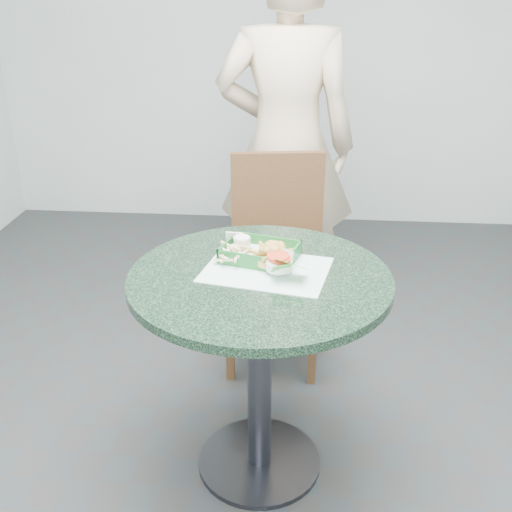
# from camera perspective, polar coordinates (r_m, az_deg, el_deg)

# --- Properties ---
(floor) EXTENTS (4.00, 5.00, 0.02)m
(floor) POSITION_cam_1_polar(r_m,az_deg,el_deg) (2.32, 0.31, -19.08)
(floor) COLOR #303335
(floor) RESTS_ON ground
(wall_back) EXTENTS (4.00, 0.04, 2.80)m
(wall_back) POSITION_cam_1_polar(r_m,az_deg,el_deg) (4.17, 3.27, 21.93)
(wall_back) COLOR silver
(wall_back) RESTS_ON ground
(cafe_table) EXTENTS (0.83, 0.83, 0.75)m
(cafe_table) POSITION_cam_1_polar(r_m,az_deg,el_deg) (1.96, 0.35, -6.76)
(cafe_table) COLOR #313239
(cafe_table) RESTS_ON floor
(dining_chair) EXTENTS (0.41, 0.41, 0.93)m
(dining_chair) POSITION_cam_1_polar(r_m,az_deg,el_deg) (2.66, 1.87, 0.98)
(dining_chair) COLOR #533315
(dining_chair) RESTS_ON floor
(diner_person) EXTENTS (0.79, 0.52, 2.15)m
(diner_person) POSITION_cam_1_polar(r_m,az_deg,el_deg) (2.80, 2.94, 13.83)
(diner_person) COLOR beige
(diner_person) RESTS_ON floor
(placemat) EXTENTS (0.43, 0.36, 0.00)m
(placemat) POSITION_cam_1_polar(r_m,az_deg,el_deg) (1.90, 0.99, -1.85)
(placemat) COLOR silver
(placemat) RESTS_ON cafe_table
(food_basket) EXTENTS (0.23, 0.17, 0.05)m
(food_basket) POSITION_cam_1_polar(r_m,az_deg,el_deg) (1.97, 0.37, -0.43)
(food_basket) COLOR #196124
(food_basket) RESTS_ON placemat
(crab_sandwich) EXTENTS (0.12, 0.12, 0.07)m
(crab_sandwich) POSITION_cam_1_polar(r_m,az_deg,el_deg) (1.92, 1.84, 0.02)
(crab_sandwich) COLOR tan
(crab_sandwich) RESTS_ON food_basket
(fries_pile) EXTENTS (0.11, 0.12, 0.04)m
(fries_pile) POSITION_cam_1_polar(r_m,az_deg,el_deg) (1.93, -1.84, -0.34)
(fries_pile) COLOR beige
(fries_pile) RESTS_ON food_basket
(sauce_ramekin) EXTENTS (0.06, 0.06, 0.03)m
(sauce_ramekin) POSITION_cam_1_polar(r_m,az_deg,el_deg) (1.97, -1.59, 0.70)
(sauce_ramekin) COLOR beige
(sauce_ramekin) RESTS_ON food_basket
(garnish_cup) EXTENTS (0.12, 0.12, 0.05)m
(garnish_cup) POSITION_cam_1_polar(r_m,az_deg,el_deg) (1.87, 3.23, -0.96)
(garnish_cup) COLOR silver
(garnish_cup) RESTS_ON food_basket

